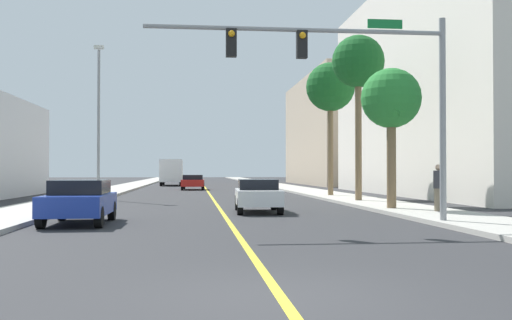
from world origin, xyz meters
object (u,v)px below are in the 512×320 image
(car_white, at_px, (258,195))
(pedestrian, at_px, (438,188))
(car_red, at_px, (193,182))
(palm_near, at_px, (391,101))
(delivery_truck, at_px, (172,172))
(traffic_signal_mast, at_px, (355,71))
(car_blue, at_px, (79,201))
(street_lamp, at_px, (99,114))
(palm_far, at_px, (330,88))
(palm_mid, at_px, (358,64))

(car_white, relative_size, pedestrian, 2.20)
(car_white, xyz_separation_m, car_red, (-2.61, 28.00, -0.00))
(palm_near, relative_size, delivery_truck, 0.73)
(traffic_signal_mast, bearing_deg, pedestrian, 42.01)
(car_blue, relative_size, delivery_truck, 0.50)
(car_white, bearing_deg, pedestrian, -15.52)
(pedestrian, bearing_deg, traffic_signal_mast, -60.51)
(traffic_signal_mast, distance_m, street_lamp, 20.28)
(palm_near, distance_m, car_white, 6.74)
(car_blue, height_order, delivery_truck, delivery_truck)
(car_white, height_order, car_red, car_white)
(street_lamp, relative_size, car_blue, 2.25)
(car_white, bearing_deg, car_red, 97.82)
(delivery_truck, relative_size, pedestrian, 4.47)
(street_lamp, height_order, pedestrian, street_lamp)
(street_lamp, bearing_deg, delivery_truck, 84.40)
(traffic_signal_mast, bearing_deg, palm_far, 78.87)
(traffic_signal_mast, distance_m, delivery_truck, 49.52)
(car_white, xyz_separation_m, car_blue, (-6.19, -4.48, 0.03))
(palm_near, distance_m, car_red, 29.59)
(car_red, distance_m, delivery_truck, 15.01)
(palm_near, bearing_deg, car_blue, -159.86)
(traffic_signal_mast, xyz_separation_m, palm_near, (3.20, 5.90, -0.16))
(street_lamp, bearing_deg, car_red, 71.81)
(palm_near, height_order, palm_far, palm_far)
(palm_mid, bearing_deg, traffic_signal_mast, -106.51)
(traffic_signal_mast, xyz_separation_m, street_lamp, (-10.41, 17.41, 0.27))
(street_lamp, bearing_deg, pedestrian, -42.44)
(car_blue, distance_m, pedestrian, 13.07)
(palm_mid, height_order, pedestrian, palm_mid)
(street_lamp, distance_m, palm_near, 17.82)
(palm_far, bearing_deg, car_blue, -125.65)
(street_lamp, relative_size, car_white, 2.26)
(car_red, distance_m, pedestrian, 31.56)
(pedestrian, bearing_deg, palm_far, 170.20)
(palm_far, xyz_separation_m, delivery_truck, (-10.97, 30.31, -5.30))
(car_blue, relative_size, pedestrian, 2.22)
(car_red, relative_size, car_blue, 1.11)
(palm_far, xyz_separation_m, pedestrian, (0.70, -14.65, -5.82))
(car_white, distance_m, car_blue, 7.64)
(palm_far, xyz_separation_m, car_red, (-8.58, 15.52, -6.15))
(palm_near, bearing_deg, traffic_signal_mast, -118.44)
(palm_mid, height_order, car_blue, palm_mid)
(traffic_signal_mast, relative_size, palm_far, 1.12)
(car_white, bearing_deg, traffic_signal_mast, -66.65)
(palm_near, bearing_deg, palm_far, 87.94)
(palm_near, height_order, car_red, palm_near)
(traffic_signal_mast, xyz_separation_m, pedestrian, (4.35, 3.92, -3.69))
(street_lamp, xyz_separation_m, car_red, (5.48, 16.68, -4.30))
(delivery_truck, bearing_deg, pedestrian, -75.77)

